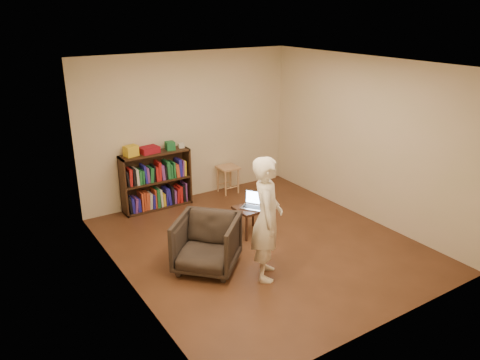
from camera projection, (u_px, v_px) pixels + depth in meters
floor at (261, 244)px, 6.90m from camera, size 4.50×4.50×0.00m
ceiling at (265, 64)px, 5.99m from camera, size 4.50×4.50×0.00m
wall_back at (189, 127)px, 8.22m from camera, size 4.00×0.00×4.00m
wall_left at (123, 189)px, 5.43m from camera, size 0.00×4.50×4.50m
wall_right at (365, 139)px, 7.46m from camera, size 0.00×4.50×4.50m
bookshelf at (156, 183)px, 8.02m from camera, size 1.20×0.30×1.00m
box_yellow at (131, 151)px, 7.60m from camera, size 0.24×0.20×0.17m
red_cloth at (149, 150)px, 7.78m from camera, size 0.34×0.27×0.10m
box_green at (170, 146)px, 7.93m from camera, size 0.16×0.16×0.14m
box_white at (181, 145)px, 8.07m from camera, size 0.12×0.12×0.08m
stool at (228, 172)px, 8.68m from camera, size 0.35×0.35×0.51m
armchair at (207, 244)px, 6.14m from camera, size 1.12×1.12×0.73m
side_table at (250, 212)px, 7.10m from camera, size 0.42×0.42×0.43m
laptop at (253, 203)px, 7.09m from camera, size 0.38×0.40×0.24m
person at (267, 219)px, 5.82m from camera, size 0.66×0.71×1.62m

